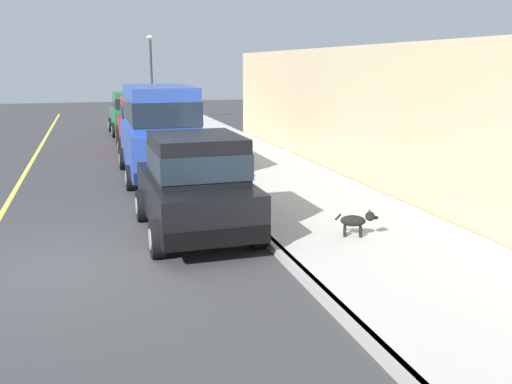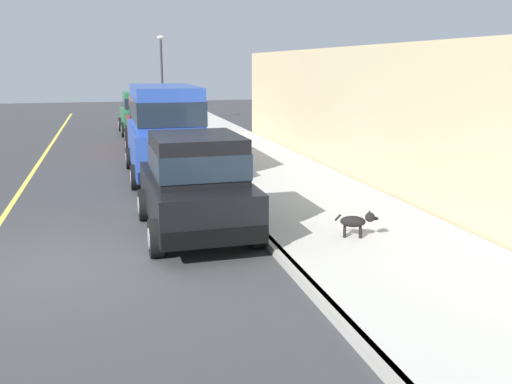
# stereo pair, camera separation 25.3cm
# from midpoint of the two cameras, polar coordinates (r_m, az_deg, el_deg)

# --- Properties ---
(ground_plane) EXTENTS (80.00, 80.00, 0.00)m
(ground_plane) POSITION_cam_midpoint_polar(r_m,az_deg,el_deg) (9.31, -17.16, -7.04)
(ground_plane) COLOR #38383A
(curb) EXTENTS (0.16, 64.00, 0.14)m
(curb) POSITION_cam_midpoint_polar(r_m,az_deg,el_deg) (9.67, 2.17, -5.28)
(curb) COLOR gray
(curb) RESTS_ON ground
(sidewalk) EXTENTS (3.60, 64.00, 0.14)m
(sidewalk) POSITION_cam_midpoint_polar(r_m,az_deg,el_deg) (10.32, 11.80, -4.37)
(sidewalk) COLOR #B7B5AD
(sidewalk) RESTS_ON ground
(car_black_hatchback) EXTENTS (2.00, 3.83, 1.88)m
(car_black_hatchback) POSITION_cam_midpoint_polar(r_m,az_deg,el_deg) (10.21, -5.47, 0.92)
(car_black_hatchback) COLOR black
(car_black_hatchback) RESTS_ON ground
(car_blue_van) EXTENTS (2.15, 4.91, 2.52)m
(car_blue_van) POSITION_cam_midpoint_polar(r_m,az_deg,el_deg) (15.68, -8.82, 6.59)
(car_blue_van) COLOR #28479E
(car_blue_van) RESTS_ON ground
(car_red_sedan) EXTENTS (2.11, 4.64, 1.92)m
(car_red_sedan) POSITION_cam_midpoint_polar(r_m,az_deg,el_deg) (21.12, -10.25, 7.03)
(car_red_sedan) COLOR red
(car_red_sedan) RESTS_ON ground
(car_green_hatchback) EXTENTS (2.03, 3.84, 1.88)m
(car_green_hatchback) POSITION_cam_midpoint_polar(r_m,az_deg,el_deg) (25.93, -11.40, 8.03)
(car_green_hatchback) COLOR #23663D
(car_green_hatchback) RESTS_ON ground
(dog_black) EXTENTS (0.71, 0.38, 0.49)m
(dog_black) POSITION_cam_midpoint_polar(r_m,az_deg,el_deg) (9.87, 11.00, -2.95)
(dog_black) COLOR black
(dog_black) RESTS_ON sidewalk
(street_lamp) EXTENTS (0.36, 0.36, 4.42)m
(street_lamp) POSITION_cam_midpoint_polar(r_m,az_deg,el_deg) (30.66, -9.40, 12.45)
(street_lamp) COLOR #2D2D33
(street_lamp) RESTS_ON sidewalk
(building_facade) EXTENTS (0.50, 20.00, 3.55)m
(building_facade) POSITION_cam_midpoint_polar(r_m,az_deg,el_deg) (15.63, 10.28, 7.92)
(building_facade) COLOR tan
(building_facade) RESTS_ON ground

